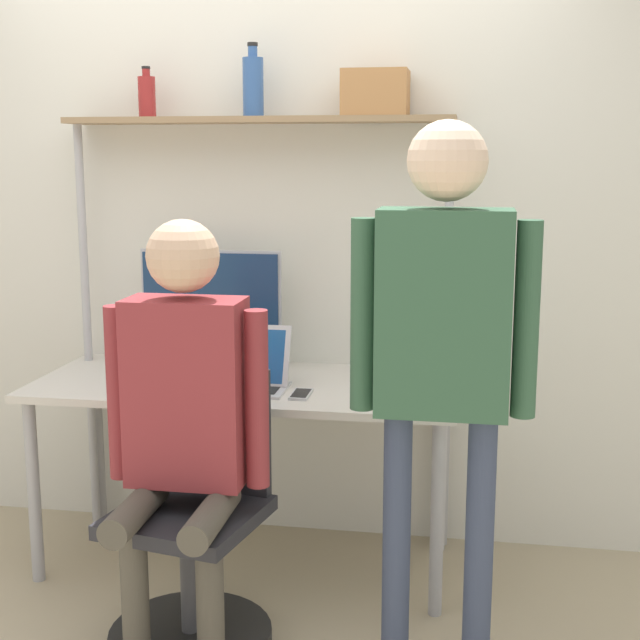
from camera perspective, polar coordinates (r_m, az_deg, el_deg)
name	(u,v)px	position (r m, az deg, el deg)	size (l,w,h in m)	color
ground_plane	(224,606)	(3.53, -6.19, -17.75)	(12.00, 12.00, 0.00)	tan
wall_back	(267,229)	(3.87, -3.40, 5.83)	(8.00, 0.06, 2.70)	silver
desk	(247,400)	(3.61, -4.72, -5.16)	(1.69, 0.73, 0.77)	beige
shelf_unit	(258,197)	(3.72, -3.96, 7.89)	(1.60, 0.22, 1.82)	#997A56
monitor	(211,300)	(3.78, -6.99, 1.25)	(0.61, 0.19, 0.50)	#B7B7BC
laptop	(244,371)	(3.49, -4.90, -3.27)	(0.35, 0.25, 0.24)	#BCBCC1
cell_phone	(301,394)	(3.37, -1.22, -4.77)	(0.07, 0.15, 0.01)	silver
office_chair	(195,561)	(3.20, -8.03, -15.03)	(0.56, 0.56, 0.95)	black
person_seated	(183,401)	(2.95, -8.73, -5.17)	(0.55, 0.48, 1.47)	#4C473D
person_standing	(443,331)	(2.73, 7.88, -0.68)	(0.57, 0.24, 1.77)	#38425B
bottle_red	(147,96)	(3.86, -11.02, 13.90)	(0.07, 0.07, 0.21)	maroon
bottle_blue	(253,85)	(3.73, -4.30, 14.74)	(0.08, 0.08, 0.29)	#335999
storage_box	(376,93)	(3.64, 3.58, 14.30)	(0.26, 0.20, 0.18)	#B27A47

